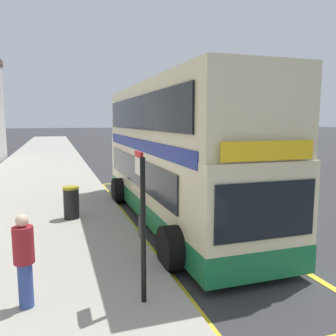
# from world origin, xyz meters

# --- Properties ---
(ground_plane) EXTENTS (260.00, 260.00, 0.00)m
(ground_plane) POSITION_xyz_m (0.00, 32.00, 0.00)
(ground_plane) COLOR #333335
(pavement_near) EXTENTS (6.00, 76.00, 0.14)m
(pavement_near) POSITION_xyz_m (-7.00, 32.00, 0.07)
(pavement_near) COLOR #A39E93
(pavement_near) RESTS_ON ground
(double_decker_bus) EXTENTS (3.15, 10.45, 4.40)m
(double_decker_bus) POSITION_xyz_m (-2.46, 7.34, 2.06)
(double_decker_bus) COLOR beige
(double_decker_bus) RESTS_ON ground
(bus_bay_markings) EXTENTS (3.00, 14.09, 0.01)m
(bus_bay_markings) POSITION_xyz_m (-2.50, 7.52, 0.01)
(bus_bay_markings) COLOR yellow
(bus_bay_markings) RESTS_ON ground
(bus_stop_sign) EXTENTS (0.09, 0.51, 2.60)m
(bus_stop_sign) POSITION_xyz_m (-4.78, 2.34, 1.68)
(bus_stop_sign) COLOR black
(bus_stop_sign) RESTS_ON pavement_near
(parked_car_navy_kerbside) EXTENTS (2.09, 4.20, 1.62)m
(parked_car_navy_kerbside) POSITION_xyz_m (2.98, 36.40, 0.80)
(parked_car_navy_kerbside) COLOR navy
(parked_car_navy_kerbside) RESTS_ON ground
(pedestrian_further_back) EXTENTS (0.34, 0.34, 1.60)m
(pedestrian_further_back) POSITION_xyz_m (-6.70, 2.71, 1.01)
(pedestrian_further_back) COLOR #33478C
(pedestrian_further_back) RESTS_ON pavement_near
(litter_bin) EXTENTS (0.51, 0.51, 1.04)m
(litter_bin) POSITION_xyz_m (-5.72, 8.01, 0.66)
(litter_bin) COLOR black
(litter_bin) RESTS_ON pavement_near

